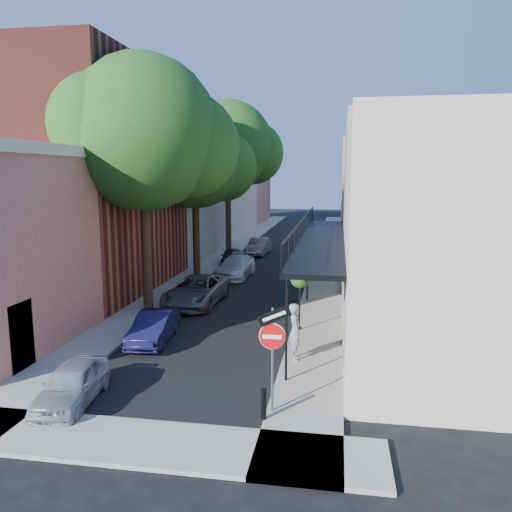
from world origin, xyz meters
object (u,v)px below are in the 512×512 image
at_px(parked_car_c, 196,291).
at_px(pedestrian, 295,332).
at_px(bollard, 264,404).
at_px(oak_far, 234,148).
at_px(oak_mid, 202,161).
at_px(parked_car_f, 259,247).
at_px(parked_car_a, 72,384).
at_px(parked_car_d, 236,267).
at_px(sign_post, 273,341).
at_px(parked_car_b, 154,327).
at_px(parked_car_e, 231,256).
at_px(oak_near, 154,137).

bearing_deg(parked_car_c, pedestrian, -48.87).
relative_size(bollard, oak_far, 0.07).
distance_m(oak_mid, pedestrian, 16.24).
bearing_deg(parked_car_f, oak_mid, -99.62).
bearing_deg(parked_car_c, oak_mid, 104.97).
distance_m(oak_mid, parked_car_a, 18.66).
bearing_deg(parked_car_a, parked_car_d, 79.55).
distance_m(bollard, parked_car_c, 12.09).
bearing_deg(parked_car_d, parked_car_f, 93.44).
relative_size(bollard, parked_car_a, 0.24).
xyz_separation_m(sign_post, pedestrian, (0.26, 3.80, -0.95)).
xyz_separation_m(sign_post, parked_car_a, (-5.53, -0.20, -1.48)).
bearing_deg(oak_mid, bollard, -70.10).
relative_size(parked_car_a, parked_car_f, 0.83).
height_order(oak_mid, parked_car_d, oak_mid).
xyz_separation_m(parked_car_c, pedestrian, (5.37, -6.76, 0.40)).
height_order(bollard, parked_car_a, parked_car_a).
bearing_deg(sign_post, oak_mid, 110.86).
xyz_separation_m(sign_post, parked_car_f, (-4.56, 26.13, -1.39)).
bearing_deg(parked_car_b, parked_car_f, 84.12).
bearing_deg(bollard, parked_car_d, 103.90).
bearing_deg(parked_car_a, parked_car_c, 80.52).
bearing_deg(parked_car_c, bollard, -63.15).
distance_m(bollard, oak_far, 28.58).
distance_m(parked_car_c, parked_car_e, 10.98).
relative_size(parked_car_b, parked_car_c, 0.71).
relative_size(oak_near, pedestrian, 5.94).
distance_m(oak_far, parked_car_a, 27.61).
height_order(oak_far, parked_car_a, oak_far).
xyz_separation_m(oak_far, parked_car_f, (1.95, -0.16, -7.61)).
bearing_deg(oak_far, parked_car_f, -4.79).
height_order(oak_mid, parked_car_e, oak_mid).
relative_size(oak_near, parked_car_a, 3.50).
bearing_deg(parked_car_b, parked_car_d, 82.99).
xyz_separation_m(oak_near, parked_car_b, (1.38, -4.29, -7.30)).
bearing_deg(oak_far, parked_car_d, -77.73).
bearing_deg(oak_near, pedestrian, -38.99).
height_order(bollard, parked_car_f, parked_car_f).
bearing_deg(oak_near, parked_car_c, 41.99).
bearing_deg(oak_mid, oak_near, -89.63).
bearing_deg(parked_car_d, bollard, -72.66).
xyz_separation_m(oak_far, parked_car_e, (0.75, -4.77, -7.69)).
bearing_deg(sign_post, parked_car_a, -177.94).
height_order(oak_far, parked_car_b, oak_far).
bearing_deg(parked_car_e, bollard, -83.43).
distance_m(oak_far, parked_car_b, 22.68).
bearing_deg(parked_car_f, parked_car_e, -101.40).
bearing_deg(parked_car_d, parked_car_a, -89.72).
xyz_separation_m(oak_far, pedestrian, (6.77, -22.50, -7.18)).
relative_size(bollard, parked_car_b, 0.23).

